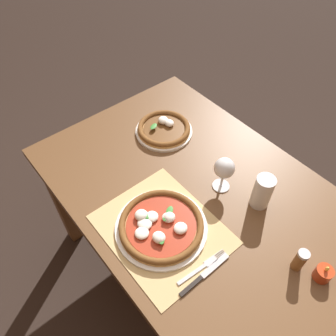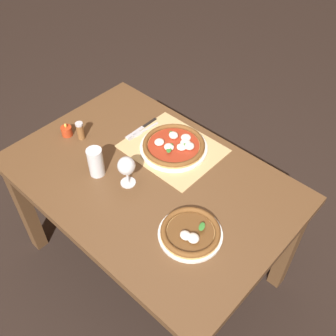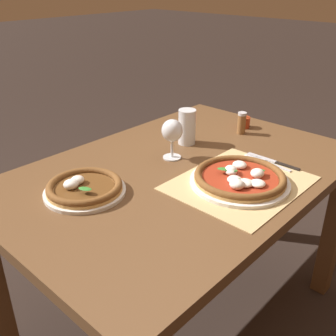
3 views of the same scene
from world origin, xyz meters
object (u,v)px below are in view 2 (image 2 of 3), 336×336
object	(u,v)px
pizza_near	(174,146)
fork	(143,131)
wine_glass	(126,167)
pizza_far	(190,233)
pint_glass	(96,162)
knife	(141,128)
votive_candle	(67,131)
pepper_shaker	(80,131)

from	to	relation	value
pizza_near	fork	world-z (taller)	pizza_near
pizza_near	wine_glass	size ratio (longest dim) A/B	2.16
wine_glass	fork	distance (m)	0.37
pizza_far	pint_glass	world-z (taller)	pint_glass
pizza_near	pint_glass	distance (m)	0.40
wine_glass	knife	distance (m)	0.39
pizza_near	pint_glass	xyz separation A→B (m)	(0.15, 0.36, 0.05)
pizza_near	votive_candle	world-z (taller)	votive_candle
pizza_far	pepper_shaker	size ratio (longest dim) A/B	2.72
wine_glass	pepper_shaker	bearing A→B (deg)	-7.28
pizza_far	votive_candle	distance (m)	0.87
pepper_shaker	fork	bearing A→B (deg)	-128.91
pizza_near	pint_glass	size ratio (longest dim) A/B	2.31
pint_glass	votive_candle	bearing A→B (deg)	-12.30
pint_glass	fork	distance (m)	0.36
pizza_near	wine_glass	distance (m)	0.32
pizza_far	wine_glass	world-z (taller)	wine_glass
wine_glass	pint_glass	xyz separation A→B (m)	(0.15, 0.05, -0.04)
wine_glass	votive_candle	xyz separation A→B (m)	(0.47, -0.02, -0.08)
pint_glass	pepper_shaker	bearing A→B (deg)	-22.75
pint_glass	fork	bearing A→B (deg)	-81.55
wine_glass	fork	world-z (taller)	wine_glass
wine_glass	knife	size ratio (longest dim) A/B	0.72
fork	knife	world-z (taller)	knife
pizza_near	pepper_shaker	size ratio (longest dim) A/B	3.46
fork	knife	size ratio (longest dim) A/B	0.93
pizza_near	pepper_shaker	world-z (taller)	pepper_shaker
pizza_far	pizza_near	bearing A→B (deg)	-40.49
pizza_near	pizza_far	distance (m)	0.51
fork	pint_glass	bearing A→B (deg)	98.45
pint_glass	knife	bearing A→B (deg)	-78.22
wine_glass	votive_candle	bearing A→B (deg)	-2.06
pizza_near	pizza_far	bearing A→B (deg)	139.51
votive_candle	fork	bearing A→B (deg)	-134.22
fork	votive_candle	size ratio (longest dim) A/B	2.79
pizza_far	pepper_shaker	distance (m)	0.80
pizza_near	fork	distance (m)	0.20
wine_glass	pint_glass	size ratio (longest dim) A/B	1.07
knife	votive_candle	xyz separation A→B (m)	(0.25, 0.29, 0.02)
pizza_near	knife	size ratio (longest dim) A/B	1.56
pint_glass	wine_glass	bearing A→B (deg)	-160.41
pint_glass	votive_candle	xyz separation A→B (m)	(0.32, -0.07, -0.05)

